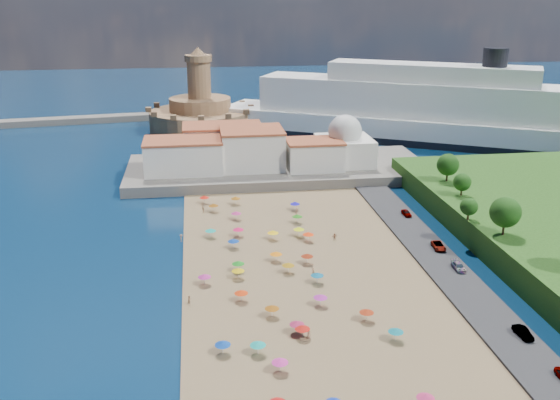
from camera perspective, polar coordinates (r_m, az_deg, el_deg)
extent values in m
plane|color=#071938|center=(120.61, -0.25, -7.48)|extent=(700.00, 700.00, 0.00)
cube|color=#59544C|center=(189.12, -0.20, 2.84)|extent=(90.00, 36.00, 3.00)
cube|color=#59544C|center=(221.48, -7.10, 4.98)|extent=(18.00, 70.00, 2.40)
cube|color=silver|center=(182.14, -8.81, 3.95)|extent=(22.00, 14.00, 9.00)
cube|color=silver|center=(184.52, -2.59, 4.67)|extent=(18.00, 16.00, 11.00)
cube|color=silver|center=(183.54, 3.16, 4.10)|extent=(16.00, 12.00, 8.00)
cube|color=silver|center=(195.75, -5.26, 5.28)|extent=(24.00, 14.00, 10.00)
cube|color=silver|center=(189.43, 5.91, 4.49)|extent=(16.00, 16.00, 8.00)
sphere|color=silver|center=(188.06, 5.97, 6.26)|extent=(10.00, 10.00, 10.00)
cylinder|color=silver|center=(187.28, 6.01, 7.40)|extent=(1.20, 1.20, 1.60)
cylinder|color=#9C744E|center=(250.17, -7.26, 7.22)|extent=(40.00, 40.00, 8.00)
cylinder|color=#9C744E|center=(248.97, -7.32, 8.68)|extent=(24.00, 24.00, 5.00)
cylinder|color=#9C744E|center=(247.52, -7.42, 10.85)|extent=(9.00, 9.00, 14.00)
cylinder|color=#9C744E|center=(246.55, -7.50, 12.74)|extent=(10.40, 10.40, 2.40)
cone|color=#9C744E|center=(246.29, -7.52, 13.36)|extent=(6.00, 6.00, 3.00)
cube|color=black|center=(236.24, 13.28, 5.51)|extent=(149.25, 95.88, 2.53)
cube|color=white|center=(235.51, 13.34, 6.32)|extent=(148.18, 95.05, 9.38)
cube|color=white|center=(233.50, 13.54, 8.94)|extent=(118.74, 76.41, 12.51)
cube|color=white|center=(232.17, 13.72, 11.22)|extent=(71.01, 47.77, 6.25)
cylinder|color=black|center=(229.83, 19.10, 12.24)|extent=(8.34, 8.34, 6.25)
cylinder|color=gray|center=(161.75, -4.08, -0.08)|extent=(0.07, 0.07, 2.00)
cone|color=#8D510C|center=(161.46, -4.08, 0.22)|extent=(2.50, 2.50, 0.60)
cylinder|color=gray|center=(124.11, -3.84, -6.10)|extent=(0.07, 0.07, 2.00)
cone|color=#167C19|center=(123.74, -3.85, -5.72)|extent=(2.50, 2.50, 0.60)
cylinder|color=gray|center=(107.60, -0.74, -10.18)|extent=(0.07, 0.07, 2.00)
cone|color=#8D4C0C|center=(107.17, -0.74, -9.76)|extent=(2.50, 2.50, 0.60)
cylinder|color=gray|center=(134.75, -4.27, -4.03)|extent=(0.07, 0.07, 2.00)
cone|color=#0B3594|center=(134.41, -4.28, -3.68)|extent=(2.50, 2.50, 0.60)
cylinder|color=gray|center=(102.71, 10.52, -12.05)|extent=(0.07, 0.07, 2.00)
cone|color=#0D7180|center=(102.26, 10.55, -11.61)|extent=(2.50, 2.50, 0.60)
cylinder|color=gray|center=(148.70, 1.58, -1.76)|extent=(0.07, 0.07, 2.00)
cone|color=#227A15|center=(148.39, 1.59, -1.43)|extent=(2.50, 2.50, 0.60)
cylinder|color=gray|center=(156.91, -6.09, -0.74)|extent=(0.07, 0.07, 2.00)
cone|color=#83480B|center=(156.61, -6.10, -0.43)|extent=(2.50, 2.50, 0.60)
cylinder|color=gray|center=(103.04, 1.55, -11.60)|extent=(0.07, 0.07, 2.00)
cone|color=#992048|center=(102.59, 1.56, -11.16)|extent=(2.50, 2.50, 0.60)
cylinder|color=gray|center=(101.88, 2.06, -11.99)|extent=(0.07, 0.07, 2.00)
cone|color=red|center=(101.42, 2.06, -11.55)|extent=(2.50, 2.50, 0.60)
cylinder|color=gray|center=(151.04, -4.02, -1.47)|extent=(0.07, 0.07, 2.00)
cone|color=#AF256E|center=(150.73, -4.03, -1.14)|extent=(2.50, 2.50, 0.60)
cylinder|color=gray|center=(127.23, 2.50, -5.42)|extent=(0.07, 0.07, 2.00)
cone|color=maroon|center=(126.87, 2.50, -5.05)|extent=(2.50, 2.50, 0.60)
cylinder|color=gray|center=(107.41, 7.91, -10.43)|extent=(0.07, 0.07, 2.00)
cone|color=#9A290E|center=(106.98, 7.93, -10.01)|extent=(2.50, 2.50, 0.60)
cylinder|color=gray|center=(140.92, 1.73, -2.94)|extent=(0.07, 0.07, 2.00)
cone|color=#D7E50C|center=(140.59, 1.73, -2.60)|extent=(2.50, 2.50, 0.60)
cylinder|color=gray|center=(119.25, 3.42, -7.17)|extent=(0.07, 0.07, 2.00)
cone|color=#0E5E82|center=(118.86, 3.43, -6.78)|extent=(2.50, 2.50, 0.60)
cylinder|color=gray|center=(163.21, -6.93, 0.00)|extent=(0.07, 0.07, 2.00)
cone|color=red|center=(162.93, -6.94, 0.30)|extent=(2.50, 2.50, 0.60)
cylinder|color=gray|center=(112.77, -3.57, -8.78)|extent=(0.07, 0.07, 2.00)
cone|color=red|center=(112.36, -3.57, -8.37)|extent=(2.50, 2.50, 0.60)
cylinder|color=gray|center=(119.31, -6.91, -7.27)|extent=(0.07, 0.07, 2.00)
cone|color=#AE257E|center=(118.92, -6.92, -6.88)|extent=(2.50, 2.50, 0.60)
cylinder|color=gray|center=(98.20, -5.25, -13.34)|extent=(0.07, 0.07, 2.00)
cone|color=#0B3894|center=(97.73, -5.27, -12.90)|extent=(2.50, 2.50, 0.60)
cylinder|color=gray|center=(123.14, 0.76, -6.26)|extent=(0.07, 0.07, 2.00)
cone|color=#9D6F0E|center=(122.77, 0.76, -5.88)|extent=(2.50, 2.50, 0.60)
cylinder|color=gray|center=(97.79, -2.03, -13.42)|extent=(0.07, 0.07, 2.00)
cone|color=#109A8F|center=(97.31, -2.04, -12.97)|extent=(2.50, 2.50, 0.60)
cylinder|color=gray|center=(121.14, -3.85, -6.75)|extent=(0.07, 0.07, 2.00)
cone|color=#DFB70C|center=(120.76, -3.86, -6.36)|extent=(2.50, 2.50, 0.60)
cylinder|color=gray|center=(140.92, -6.36, -3.06)|extent=(0.07, 0.07, 2.00)
cone|color=#109A8A|center=(140.59, -6.37, -2.71)|extent=(2.50, 2.50, 0.60)
cylinder|color=gray|center=(157.37, 1.38, -0.58)|extent=(0.07, 0.07, 2.00)
cone|color=#140EB7|center=(157.07, 1.38, -0.27)|extent=(2.50, 2.50, 0.60)
cylinder|color=gray|center=(138.14, 2.60, -3.41)|extent=(0.07, 0.07, 2.00)
cone|color=#F6380A|center=(137.80, 2.60, -3.07)|extent=(2.50, 2.50, 0.60)
cylinder|color=gray|center=(138.90, -0.65, -3.27)|extent=(0.07, 0.07, 2.00)
cone|color=yellow|center=(138.56, -0.65, -2.92)|extent=(2.50, 2.50, 0.60)
cylinder|color=gray|center=(141.03, -3.84, -2.96)|extent=(0.07, 0.07, 2.00)
cone|color=#D91152|center=(140.70, -3.84, -2.62)|extent=(2.50, 2.50, 0.60)
cylinder|color=gray|center=(93.84, 0.00, -14.93)|extent=(0.07, 0.07, 2.00)
cone|color=#C72A8E|center=(93.34, 0.00, -14.47)|extent=(2.50, 2.50, 0.60)
cylinder|color=gray|center=(128.09, -0.36, -5.23)|extent=(0.07, 0.07, 2.00)
cone|color=orange|center=(127.72, -0.36, -4.86)|extent=(2.50, 2.50, 0.60)
cylinder|color=gray|center=(111.30, 3.71, -9.18)|extent=(0.07, 0.07, 2.00)
cone|color=#AA249B|center=(110.88, 3.72, -8.76)|extent=(2.50, 2.50, 0.60)
cone|color=#BE2860|center=(88.62, 13.18, -17.06)|extent=(2.50, 2.50, 0.60)
imported|color=tan|center=(112.80, -8.26, -9.03)|extent=(1.05, 1.02, 1.71)
imported|color=tan|center=(156.76, -7.04, -0.82)|extent=(0.82, 1.20, 1.90)
imported|color=tan|center=(101.92, 2.65, -12.09)|extent=(0.96, 0.88, 1.66)
imported|color=tan|center=(155.07, 1.52, -0.95)|extent=(1.22, 1.13, 1.65)
imported|color=tan|center=(139.32, 5.02, -3.35)|extent=(1.59, 0.71, 1.66)
imported|color=tan|center=(139.55, -9.02, -3.47)|extent=(0.73, 1.15, 1.70)
imported|color=tan|center=(122.11, 3.06, -6.56)|extent=(0.69, 0.79, 1.81)
imported|color=gray|center=(108.57, 21.33, -11.21)|extent=(1.82, 4.43, 1.43)
imported|color=gray|center=(155.47, 11.49, -1.16)|extent=(1.72, 4.02, 1.35)
imported|color=gray|center=(137.35, 14.29, -4.07)|extent=(2.85, 5.26, 1.40)
imported|color=gray|center=(128.54, 16.01, -5.86)|extent=(1.96, 4.63, 1.33)
cylinder|color=#382314|center=(133.89, 19.77, -2.31)|extent=(0.50, 0.50, 3.47)
sphere|color=#14380F|center=(132.86, 19.92, -1.05)|extent=(6.25, 6.25, 6.25)
cylinder|color=#382314|center=(140.43, 16.82, -1.32)|extent=(0.50, 0.50, 2.13)
sphere|color=#14380F|center=(139.82, 16.89, -0.58)|extent=(3.83, 3.83, 3.83)
cylinder|color=#382314|center=(156.36, 16.25, 0.82)|extent=(0.50, 0.50, 2.40)
sphere|color=#14380F|center=(155.74, 16.32, 1.58)|extent=(4.32, 4.32, 4.32)
cylinder|color=#382314|center=(167.05, 15.02, 2.20)|extent=(0.50, 0.50, 3.17)
sphere|color=#14380F|center=(166.29, 15.11, 3.14)|extent=(5.70, 5.70, 5.70)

